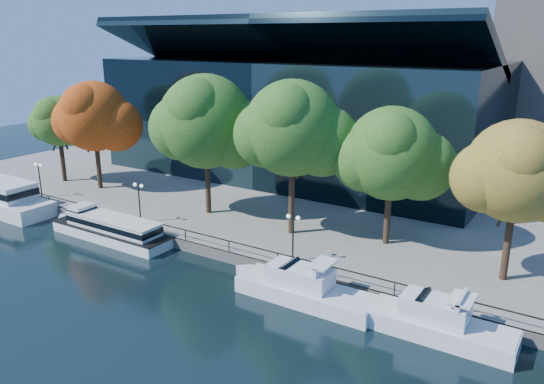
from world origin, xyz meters
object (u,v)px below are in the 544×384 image
Objects in this scene: tree_3 at (294,131)px; tree_4 at (393,156)px; tour_boat at (108,227)px; tree_0 at (59,122)px; cruiser_far at (434,321)px; lamp_1 at (139,194)px; cruiser_near at (300,287)px; lamp_0 at (39,172)px; tree_5 at (519,174)px; lamp_2 at (293,227)px; tree_2 at (207,124)px; tree_1 at (95,118)px.

tree_4 is at bearing 15.41° from tree_3.
tour_boat is 1.36× the size of tree_0.
cruiser_far is 31.00m from lamp_1.
cruiser_near is at bearing -2.27° from tour_boat.
tree_5 is at bearing 6.55° from lamp_0.
lamp_2 reaches higher than cruiser_far.
tour_boat is 1.39× the size of cruiser_far.
tree_4 reaches higher than lamp_0.
cruiser_far is 13.68m from lamp_2.
lamp_1 is (-14.54, -5.51, -6.89)m from tree_3.
tree_4 is at bearing 123.33° from cruiser_far.
tree_4 is 24.94m from lamp_1.
lamp_0 is 1.00× the size of lamp_2.
tree_5 is (18.89, 0.18, -1.42)m from tree_3.
cruiser_near is 42.47m from tree_0.
lamp_2 is at bearing 9.36° from tour_boat.
lamp_1 is (-23.10, -7.87, -5.14)m from tree_4.
tree_2 is 29.35m from tree_5.
tree_1 reaches higher than tour_boat.
tree_3 is 3.59× the size of lamp_1.
tree_4 is (42.90, 1.90, 0.48)m from tree_0.
tree_5 is at bearing 73.41° from cruiser_far.
tour_boat is at bearing -151.27° from tree_3.
cruiser_near is 5.79m from lamp_2.
tour_boat is 21.98m from tree_0.
cruiser_near is 21.36m from lamp_1.
tree_0 is 8.43m from lamp_0.
lamp_1 is at bearing -16.77° from tree_0.
tree_3 is at bearing 10.19° from lamp_0.
lamp_0 is at bearing -168.65° from tree_4.
tree_3 reaches higher than tree_0.
tree_3 is (27.75, -0.69, 1.19)m from tree_1.
tree_2 is 1.17× the size of tree_4.
tree_1 reaches higher than tree_5.
tree_4 is (24.33, 11.00, 7.93)m from tour_boat.
lamp_1 is at bearing -25.13° from tree_1.
tree_0 is (-40.58, 9.97, 7.56)m from cruiser_near.
tree_0 reaches higher than lamp_1.
tree_4 reaches higher than cruiser_far.
lamp_1 is (-33.42, -5.69, -5.47)m from tree_5.
cruiser_far is 2.64× the size of lamp_1.
tree_0 is 2.72× the size of lamp_2.
tour_boat is at bearing -111.46° from lamp_1.
tree_2 is at bearing -0.74° from tree_1.
tree_1 is at bearing 64.99° from lamp_0.
lamp_0 reaches higher than tour_boat.
lamp_2 is at bearing -11.31° from tree_1.
lamp_0 is 1.00× the size of lamp_1.
tree_4 is at bearing 168.05° from tree_5.
tree_3 is 31.88m from lamp_0.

